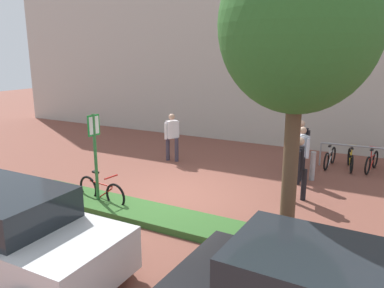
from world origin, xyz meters
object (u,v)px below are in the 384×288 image
(bike_at_sign, at_px, (102,191))
(bike_rack_cluster, at_px, (361,160))
(car_white_hatch, at_px, (8,232))
(person_suited_navy, at_px, (300,143))
(bollard_steel, at_px, (313,166))
(person_casual_tan, at_px, (302,151))
(person_shirt_blue, at_px, (172,134))
(tree_sidewalk, at_px, (299,26))
(parking_sign_post, at_px, (95,147))
(person_suited_dark, at_px, (299,165))

(bike_at_sign, xyz_separation_m, bike_rack_cluster, (5.60, 6.35, -0.00))
(bike_rack_cluster, xyz_separation_m, car_white_hatch, (-4.92, -9.50, 0.41))
(person_suited_navy, bearing_deg, bike_rack_cluster, 33.16)
(bollard_steel, distance_m, car_white_hatch, 8.53)
(person_casual_tan, relative_size, person_suited_navy, 1.00)
(person_shirt_blue, height_order, car_white_hatch, person_shirt_blue)
(tree_sidewalk, relative_size, person_suited_navy, 3.38)
(person_shirt_blue, xyz_separation_m, car_white_hatch, (1.18, -7.47, -0.23))
(bike_at_sign, relative_size, car_white_hatch, 0.39)
(bike_at_sign, bearing_deg, bike_rack_cluster, 48.55)
(bike_at_sign, height_order, bollard_steel, bollard_steel)
(bollard_steel, xyz_separation_m, car_white_hatch, (-3.71, -7.68, 0.31))
(parking_sign_post, bearing_deg, tree_sidewalk, -1.61)
(person_shirt_blue, distance_m, car_white_hatch, 7.56)
(person_suited_dark, xyz_separation_m, car_white_hatch, (-3.69, -5.80, -0.23))
(bollard_steel, bearing_deg, bike_at_sign, -134.14)
(person_casual_tan, bearing_deg, tree_sidewalk, -80.48)
(bike_at_sign, distance_m, bike_rack_cluster, 8.47)
(tree_sidewalk, xyz_separation_m, parking_sign_post, (-4.88, 0.14, -2.71))
(bike_at_sign, bearing_deg, parking_sign_post, -108.14)
(bollard_steel, bearing_deg, person_casual_tan, -123.22)
(car_white_hatch, bearing_deg, bollard_steel, 64.24)
(bollard_steel, bearing_deg, car_white_hatch, -115.76)
(person_casual_tan, xyz_separation_m, person_suited_dark, (0.26, -1.46, 0.00))
(bike_rack_cluster, xyz_separation_m, person_shirt_blue, (-6.10, -2.03, 0.64))
(bike_at_sign, bearing_deg, car_white_hatch, -77.77)
(bike_at_sign, bearing_deg, bollard_steel, 45.86)
(bike_at_sign, distance_m, car_white_hatch, 3.25)
(bike_at_sign, height_order, person_suited_navy, person_suited_navy)
(tree_sidewalk, xyz_separation_m, bike_rack_cluster, (0.76, 6.59, -3.92))
(bike_at_sign, xyz_separation_m, person_suited_dark, (4.37, 2.65, 0.63))
(bike_at_sign, bearing_deg, person_casual_tan, 44.93)
(person_casual_tan, xyz_separation_m, person_shirt_blue, (-4.61, 0.21, 0.00))
(parking_sign_post, relative_size, bike_rack_cluster, 0.89)
(parking_sign_post, height_order, car_white_hatch, parking_sign_post)
(bike_at_sign, relative_size, person_suited_navy, 0.97)
(tree_sidewalk, relative_size, bollard_steel, 6.46)
(tree_sidewalk, xyz_separation_m, person_suited_dark, (-0.47, 2.89, -3.28))
(tree_sidewalk, xyz_separation_m, person_shirt_blue, (-5.34, 4.55, -3.28))
(person_shirt_blue, bearing_deg, bike_at_sign, -83.42)
(person_suited_dark, relative_size, car_white_hatch, 0.40)
(parking_sign_post, height_order, bike_rack_cluster, parking_sign_post)
(bike_rack_cluster, distance_m, bollard_steel, 2.19)
(car_white_hatch, bearing_deg, parking_sign_post, 103.24)
(person_suited_dark, bearing_deg, car_white_hatch, -122.45)
(person_suited_dark, distance_m, person_shirt_blue, 5.15)
(parking_sign_post, relative_size, bike_at_sign, 1.42)
(bike_at_sign, distance_m, person_suited_dark, 5.15)
(bike_at_sign, xyz_separation_m, person_casual_tan, (4.12, 4.11, 0.63))
(tree_sidewalk, height_order, person_shirt_blue, tree_sidewalk)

